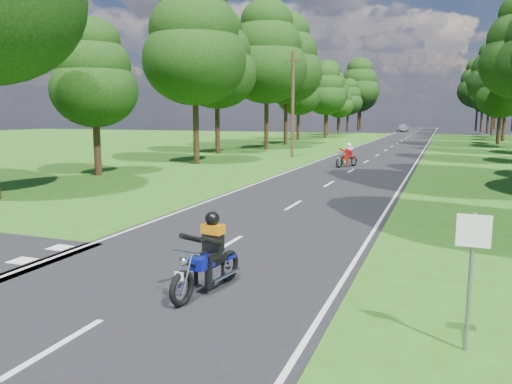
% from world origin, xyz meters
% --- Properties ---
extents(ground, '(160.00, 160.00, 0.00)m').
position_xyz_m(ground, '(0.00, 0.00, 0.00)').
color(ground, '#2E5914').
rests_on(ground, ground).
extents(main_road, '(7.00, 140.00, 0.02)m').
position_xyz_m(main_road, '(0.00, 50.00, 0.01)').
color(main_road, black).
rests_on(main_road, ground).
extents(road_markings, '(7.40, 140.00, 0.01)m').
position_xyz_m(road_markings, '(-0.14, 48.13, 0.02)').
color(road_markings, silver).
rests_on(road_markings, main_road).
extents(treeline, '(40.00, 115.35, 14.78)m').
position_xyz_m(treeline, '(1.43, 60.06, 8.25)').
color(treeline, black).
rests_on(treeline, ground).
extents(telegraph_pole, '(1.20, 0.26, 8.00)m').
position_xyz_m(telegraph_pole, '(-6.00, 28.00, 4.07)').
color(telegraph_pole, '#382616').
rests_on(telegraph_pole, ground).
extents(road_sign, '(0.45, 0.07, 2.00)m').
position_xyz_m(road_sign, '(5.50, -2.01, 1.34)').
color(road_sign, slate).
rests_on(road_sign, ground).
extents(rider_near_blue, '(0.87, 1.89, 1.52)m').
position_xyz_m(rider_near_blue, '(1.05, -1.24, 0.78)').
color(rider_near_blue, '#0D1491').
rests_on(rider_near_blue, main_road).
extents(rider_far_red, '(1.35, 1.91, 1.53)m').
position_xyz_m(rider_far_red, '(-0.63, 21.95, 0.78)').
color(rider_far_red, '#B41A0D').
rests_on(rider_far_red, main_road).
extents(distant_car, '(2.34, 4.57, 1.49)m').
position_xyz_m(distant_car, '(-2.35, 87.68, 0.76)').
color(distant_car, '#ADAFB4').
rests_on(distant_car, main_road).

